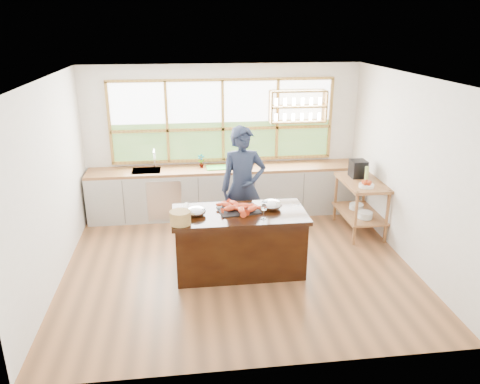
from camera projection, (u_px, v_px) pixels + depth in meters
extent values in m
plane|color=#975E36|center=(238.00, 263.00, 6.95)|extent=(5.00, 5.00, 0.00)
cube|color=white|center=(223.00, 139.00, 8.59)|extent=(5.00, 0.02, 2.70)
cube|color=white|center=(266.00, 251.00, 4.39)|extent=(5.00, 0.02, 2.70)
cube|color=white|center=(51.00, 184.00, 6.20)|extent=(0.02, 4.50, 2.70)
cube|color=white|center=(408.00, 170.00, 6.78)|extent=(0.02, 4.50, 2.70)
cube|color=white|center=(237.00, 78.00, 6.03)|extent=(5.00, 4.50, 0.02)
cube|color=#AC883C|center=(223.00, 121.00, 8.44)|extent=(4.05, 0.06, 1.50)
cube|color=white|center=(222.00, 101.00, 8.34)|extent=(3.98, 0.01, 0.75)
cube|color=#2A5621|center=(223.00, 141.00, 8.59)|extent=(3.98, 0.01, 0.70)
cube|color=#AC883C|center=(299.00, 91.00, 8.32)|extent=(1.00, 0.28, 0.03)
cube|color=#AC883C|center=(298.00, 106.00, 8.41)|extent=(1.00, 0.28, 0.03)
cube|color=#AC883C|center=(297.00, 121.00, 8.50)|extent=(1.00, 0.28, 0.03)
cube|color=#AC883C|center=(271.00, 107.00, 8.35)|extent=(0.03, 0.28, 0.55)
cube|color=#AC883C|center=(325.00, 106.00, 8.47)|extent=(0.03, 0.28, 0.55)
cube|color=#B3B2AA|center=(225.00, 192.00, 8.61)|extent=(4.90, 0.62, 0.85)
cube|color=silver|center=(164.00, 201.00, 8.19)|extent=(0.60, 0.01, 0.72)
cube|color=#976536|center=(225.00, 169.00, 8.46)|extent=(4.90, 0.62, 0.05)
cube|color=silver|center=(147.00, 175.00, 8.32)|extent=(0.50, 0.42, 0.16)
cube|color=#976536|center=(387.00, 217.00, 7.46)|extent=(0.04, 0.04, 0.90)
cube|color=#976536|center=(364.00, 195.00, 8.39)|extent=(0.04, 0.04, 0.90)
cube|color=#976536|center=(356.00, 219.00, 7.40)|extent=(0.04, 0.04, 0.90)
cube|color=#976536|center=(336.00, 197.00, 8.33)|extent=(0.04, 0.04, 0.90)
cube|color=#976536|center=(359.00, 213.00, 7.94)|extent=(0.62, 1.10, 0.03)
cube|color=#976536|center=(362.00, 182.00, 7.75)|extent=(0.62, 1.10, 0.05)
cylinder|color=white|center=(365.00, 215.00, 7.68)|extent=(0.24, 0.24, 0.11)
cylinder|color=white|center=(356.00, 207.00, 8.06)|extent=(0.24, 0.24, 0.09)
cube|color=black|center=(239.00, 244.00, 6.62)|extent=(1.77, 0.82, 0.84)
cube|color=black|center=(239.00, 215.00, 6.47)|extent=(1.85, 0.90, 0.06)
imported|color=#1D253D|center=(243.00, 188.00, 7.22)|extent=(0.72, 0.48, 1.93)
imported|color=slate|center=(201.00, 161.00, 8.42)|extent=(0.15, 0.13, 0.25)
cube|color=green|center=(218.00, 167.00, 8.43)|extent=(0.41, 0.31, 0.01)
cube|color=black|center=(358.00, 169.00, 7.90)|extent=(0.26, 0.27, 0.29)
cylinder|color=#ADC85F|center=(367.00, 174.00, 7.67)|extent=(0.08, 0.08, 0.25)
cylinder|color=white|center=(366.00, 186.00, 7.44)|extent=(0.24, 0.24, 0.05)
sphere|color=#AD2E0D|center=(370.00, 183.00, 7.43)|extent=(0.07, 0.07, 0.07)
sphere|color=#AD2E0D|center=(366.00, 182.00, 7.47)|extent=(0.07, 0.07, 0.07)
sphere|color=#AD2E0D|center=(364.00, 182.00, 7.45)|extent=(0.07, 0.07, 0.07)
sphere|color=#AD2E0D|center=(365.00, 183.00, 7.39)|extent=(0.07, 0.07, 0.07)
sphere|color=#AD2E0D|center=(369.00, 184.00, 7.38)|extent=(0.07, 0.07, 0.07)
cube|color=black|center=(239.00, 210.00, 6.52)|extent=(0.60, 0.48, 0.02)
ellipsoid|color=#EE4E29|center=(230.00, 209.00, 6.44)|extent=(0.23, 0.15, 0.08)
ellipsoid|color=#EE4E29|center=(244.00, 206.00, 6.53)|extent=(0.23, 0.14, 0.08)
ellipsoid|color=#EE4E29|center=(253.00, 209.00, 6.43)|extent=(0.21, 0.21, 0.08)
ellipsoid|color=#EE4E29|center=(234.00, 204.00, 6.61)|extent=(0.18, 0.23, 0.08)
ellipsoid|color=#EE4E29|center=(241.00, 211.00, 6.37)|extent=(0.11, 0.22, 0.08)
ellipsoid|color=#EE4E29|center=(227.00, 205.00, 6.56)|extent=(0.20, 0.22, 0.08)
ellipsoid|color=silver|center=(196.00, 211.00, 6.35)|extent=(0.27, 0.27, 0.13)
ellipsoid|color=silver|center=(271.00, 205.00, 6.56)|extent=(0.30, 0.30, 0.14)
cylinder|color=white|center=(264.00, 219.00, 6.25)|extent=(0.06, 0.06, 0.01)
cylinder|color=white|center=(264.00, 214.00, 6.22)|extent=(0.01, 0.01, 0.13)
ellipsoid|color=white|center=(264.00, 207.00, 6.19)|extent=(0.08, 0.08, 0.10)
cylinder|color=tan|center=(180.00, 218.00, 6.06)|extent=(0.27, 0.27, 0.18)
cylinder|color=white|center=(185.00, 209.00, 6.47)|extent=(0.11, 0.31, 0.08)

